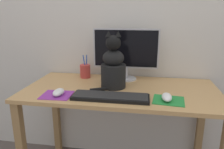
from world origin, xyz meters
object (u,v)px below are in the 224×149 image
object	(u,v)px
cat	(113,67)
pen_cup	(85,71)
keyboard	(111,97)
monitor	(126,52)
computer_mouse_right	(167,97)
computer_mouse_left	(59,92)

from	to	relation	value
cat	pen_cup	size ratio (longest dim) A/B	2.13
keyboard	cat	bearing A→B (deg)	94.18
keyboard	cat	xyz separation A→B (m)	(-0.02, 0.21, 0.13)
cat	pen_cup	xyz separation A→B (m)	(-0.26, 0.20, -0.09)
keyboard	cat	size ratio (longest dim) A/B	1.20
keyboard	monitor	bearing A→B (deg)	83.10
pen_cup	cat	bearing A→B (deg)	-37.37
computer_mouse_right	monitor	bearing A→B (deg)	126.01
computer_mouse_left	computer_mouse_right	size ratio (longest dim) A/B	0.96
computer_mouse_right	pen_cup	xyz separation A→B (m)	(-0.60, 0.39, 0.03)
computer_mouse_left	computer_mouse_right	world-z (taller)	same
computer_mouse_right	cat	xyz separation A→B (m)	(-0.35, 0.19, 0.12)
computer_mouse_left	cat	bearing A→B (deg)	35.33
computer_mouse_right	cat	bearing A→B (deg)	151.21
computer_mouse_left	computer_mouse_right	bearing A→B (deg)	2.36
monitor	computer_mouse_right	size ratio (longest dim) A/B	4.31
keyboard	computer_mouse_right	size ratio (longest dim) A/B	4.06
computer_mouse_right	keyboard	bearing A→B (deg)	-176.73
keyboard	computer_mouse_right	world-z (taller)	computer_mouse_right
monitor	keyboard	world-z (taller)	monitor
keyboard	computer_mouse_left	bearing A→B (deg)	-179.18
computer_mouse_left	pen_cup	xyz separation A→B (m)	(0.05, 0.41, 0.03)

